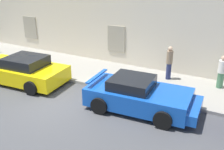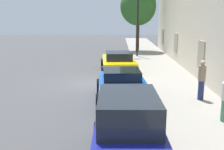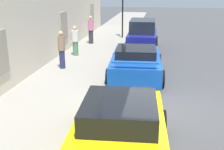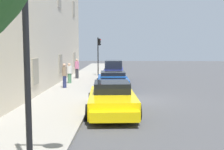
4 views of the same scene
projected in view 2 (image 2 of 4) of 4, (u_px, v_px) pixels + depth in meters
ground_plane at (99, 83)px, 15.25m from camera, size 80.00×80.00×0.00m
sidewalk at (169, 82)px, 15.15m from camera, size 60.00×3.40×0.14m
sportscar_red_lead at (118, 63)px, 18.23m from camera, size 5.10×2.52×1.38m
sportscar_yellow_flank at (122, 88)px, 11.78m from camera, size 4.59×2.43×1.33m
hatchback_parked at (128, 132)px, 6.77m from camera, size 3.63×1.88×1.79m
tree_near_kerb at (138, 6)px, 27.12m from camera, size 3.55×3.55×6.39m
street_lamp at (133, 9)px, 23.65m from camera, size 0.44×1.42×5.92m
pedestrian_strolling at (202, 79)px, 11.54m from camera, size 0.44×0.44×1.70m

